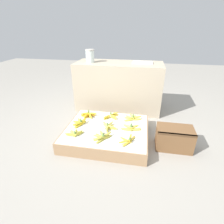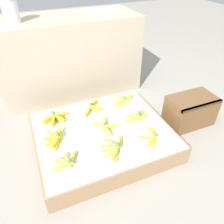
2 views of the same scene
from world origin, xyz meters
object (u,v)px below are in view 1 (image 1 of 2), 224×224
object	(u,v)px
banana_bunch_middle_left	(80,123)
banana_bunch_back_midright	(132,118)
banana_bunch_back_left	(88,115)
banana_bunch_front_midright	(128,140)
banana_bunch_middle_midleft	(108,126)
banana_bunch_front_midleft	(102,137)
banana_bunch_middle_midright	(131,128)
foam_tray_white	(143,62)
glass_jar	(90,56)
banana_bunch_front_left	(75,133)
banana_bunch_back_midleft	(112,116)
wooden_crate	(174,138)

from	to	relation	value
banana_bunch_middle_left	banana_bunch_back_midright	bearing A→B (deg)	21.51
banana_bunch_back_left	banana_bunch_back_midright	world-z (taller)	banana_bunch_back_midright
banana_bunch_front_midright	banana_bunch_middle_midleft	distance (m)	0.35
banana_bunch_front_midleft	banana_bunch_middle_left	world-z (taller)	banana_bunch_middle_left
banana_bunch_front_midleft	banana_bunch_middle_midright	bearing A→B (deg)	38.64
banana_bunch_front_midleft	banana_bunch_middle_midleft	xyz separation A→B (m)	(0.03, 0.23, -0.00)
banana_bunch_middle_left	banana_bunch_back_midright	distance (m)	0.69
banana_bunch_back_midright	foam_tray_white	distance (m)	0.91
glass_jar	banana_bunch_front_midright	bearing A→B (deg)	-56.86
banana_bunch_front_left	banana_bunch_front_midleft	size ratio (longest dim) A/B	0.89
banana_bunch_front_left	banana_bunch_back_midleft	distance (m)	0.59
banana_bunch_back_midleft	foam_tray_white	bearing A→B (deg)	63.22
wooden_crate	banana_bunch_middle_left	bearing A→B (deg)	177.19
banana_bunch_back_midright	glass_jar	size ratio (longest dim) A/B	1.25
banana_bunch_middle_midleft	banana_bunch_front_midright	bearing A→B (deg)	-41.80
banana_bunch_back_left	banana_bunch_middle_midright	bearing A→B (deg)	-21.21
banana_bunch_middle_left	glass_jar	bearing A→B (deg)	95.57
banana_bunch_front_midright	banana_bunch_front_midleft	bearing A→B (deg)	179.00
banana_bunch_front_midleft	glass_jar	size ratio (longest dim) A/B	1.18
banana_bunch_front_midleft	banana_bunch_back_left	world-z (taller)	banana_bunch_back_left
banana_bunch_front_left	glass_jar	size ratio (longest dim) A/B	1.04
banana_bunch_middle_midright	foam_tray_white	distance (m)	1.11
wooden_crate	glass_jar	bearing A→B (deg)	143.54
wooden_crate	banana_bunch_back_midright	bearing A→B (deg)	148.38
banana_bunch_middle_left	foam_tray_white	bearing A→B (deg)	52.90
banana_bunch_front_left	banana_bunch_middle_midright	size ratio (longest dim) A/B	0.80
banana_bunch_front_left	foam_tray_white	bearing A→B (deg)	59.64
banana_bunch_back_left	foam_tray_white	world-z (taller)	foam_tray_white
banana_bunch_front_midleft	banana_bunch_back_left	bearing A→B (deg)	122.54
banana_bunch_back_midleft	banana_bunch_back_left	bearing A→B (deg)	-175.69
wooden_crate	banana_bunch_back_left	size ratio (longest dim) A/B	1.77
glass_jar	banana_bunch_back_midleft	bearing A→B (deg)	-53.39
banana_bunch_front_left	banana_bunch_middle_midleft	bearing A→B (deg)	31.95
banana_bunch_front_midright	banana_bunch_middle_midright	size ratio (longest dim) A/B	0.89
banana_bunch_front_midleft	banana_bunch_middle_midleft	world-z (taller)	banana_bunch_front_midleft
banana_bunch_front_midleft	banana_bunch_back_midleft	bearing A→B (deg)	87.99
wooden_crate	banana_bunch_back_midleft	distance (m)	0.84
banana_bunch_front_left	banana_bunch_front_midleft	xyz separation A→B (m)	(0.32, -0.01, 0.00)
wooden_crate	banana_bunch_middle_midleft	bearing A→B (deg)	177.02
banana_bunch_front_left	banana_bunch_front_midleft	world-z (taller)	banana_bunch_front_midleft
banana_bunch_front_midright	banana_bunch_middle_midright	xyz separation A→B (m)	(0.01, 0.24, 0.01)
banana_bunch_middle_midright	banana_bunch_back_left	bearing A→B (deg)	158.79
wooden_crate	banana_bunch_back_midright	distance (m)	0.59
wooden_crate	foam_tray_white	bearing A→B (deg)	113.44
banana_bunch_middle_midright	banana_bunch_back_midleft	distance (m)	0.38
banana_bunch_back_left	glass_jar	size ratio (longest dim) A/B	1.17
banana_bunch_front_midright	glass_jar	distance (m)	1.48
banana_bunch_middle_left	banana_bunch_middle_midleft	size ratio (longest dim) A/B	0.91
banana_bunch_front_midleft	banana_bunch_middle_midleft	size ratio (longest dim) A/B	0.97
banana_bunch_middle_midleft	banana_bunch_back_left	bearing A→B (deg)	143.67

